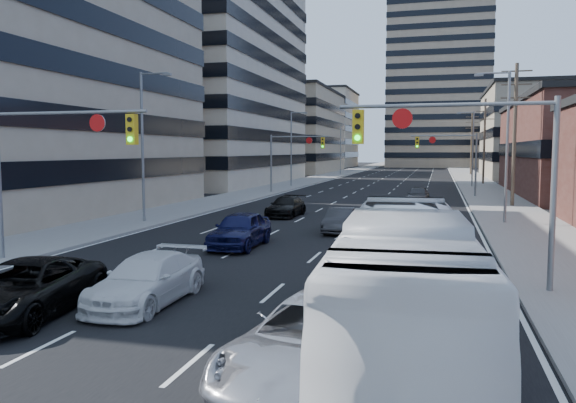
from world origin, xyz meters
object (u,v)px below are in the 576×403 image
Objects in this scene: silver_suv at (319,340)px; sedan_blue at (240,230)px; white_van at (147,280)px; transit_bus at (405,281)px; black_pickup at (25,289)px.

silver_suv is 1.19× the size of sedan_blue.
transit_bus is (7.36, -2.02, 0.86)m from white_van.
transit_bus is at bearing -15.03° from white_van.
white_van is at bearing -86.90° from sedan_blue.
black_pickup is 0.47× the size of transit_bus.
white_van is 1.00× the size of sedan_blue.
silver_suv is at bearing -34.19° from white_van.
white_van is 0.43× the size of transit_bus.
black_pickup is 3.19m from white_van.
sedan_blue reaches higher than silver_suv.
black_pickup is at bearing -100.09° from sedan_blue.
silver_suv is at bearing -21.72° from black_pickup.
silver_suv is at bearing -129.67° from transit_bus.
transit_bus reaches higher than silver_suv.
white_van is (2.54, 1.94, -0.04)m from black_pickup.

